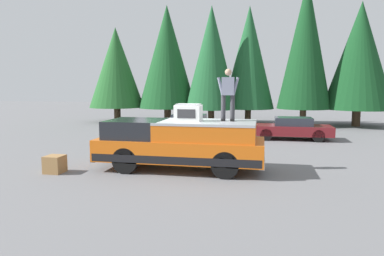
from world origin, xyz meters
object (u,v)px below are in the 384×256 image
object	(u,v)px
parked_car_black	(188,124)
wooden_crate	(55,164)
pickup_truck	(180,144)
parked_car_maroon	(291,128)
compressor_unit	(188,113)
person_on_truck_bed	(228,93)

from	to	relation	value
parked_car_black	wooden_crate	size ratio (longest dim) A/B	7.32
pickup_truck	parked_car_black	size ratio (longest dim) A/B	1.35
pickup_truck	parked_car_black	xyz separation A→B (m)	(8.44, 1.56, -0.29)
pickup_truck	wooden_crate	bearing A→B (deg)	107.82
parked_car_maroon	parked_car_black	xyz separation A→B (m)	(0.84, 5.75, 0.00)
compressor_unit	parked_car_maroon	distance (m)	8.71
pickup_truck	person_on_truck_bed	bearing A→B (deg)	-82.68
compressor_unit	person_on_truck_bed	distance (m)	1.43
parked_car_maroon	wooden_crate	size ratio (longest dim) A/B	7.32
compressor_unit	parked_car_black	xyz separation A→B (m)	(8.51, 1.85, -1.35)
compressor_unit	parked_car_black	distance (m)	8.81
compressor_unit	wooden_crate	size ratio (longest dim) A/B	1.50
pickup_truck	person_on_truck_bed	distance (m)	2.29
pickup_truck	parked_car_maroon	world-z (taller)	pickup_truck
parked_car_maroon	parked_car_black	bearing A→B (deg)	81.72
compressor_unit	wooden_crate	world-z (taller)	compressor_unit
parked_car_maroon	wooden_crate	distance (m)	11.98
wooden_crate	compressor_unit	bearing A→B (deg)	-74.16
compressor_unit	parked_car_maroon	xyz separation A→B (m)	(7.67, -3.90, -1.35)
person_on_truck_bed	wooden_crate	world-z (taller)	person_on_truck_bed
pickup_truck	parked_car_black	distance (m)	8.59
pickup_truck	parked_car_maroon	bearing A→B (deg)	-28.82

